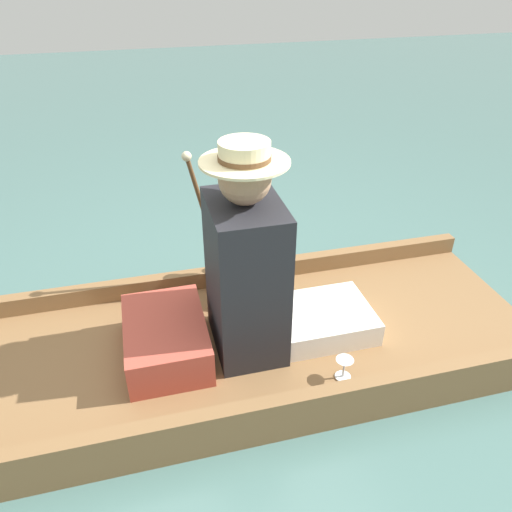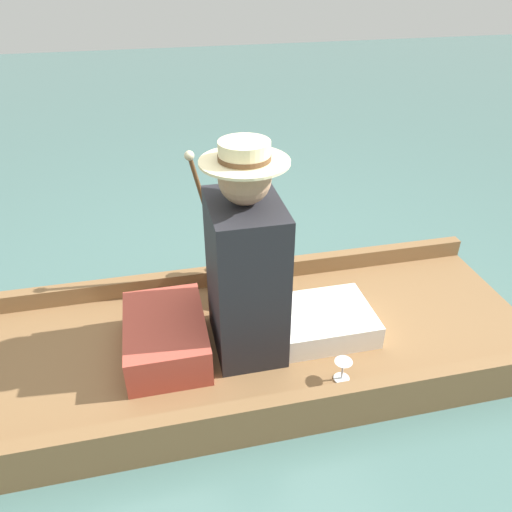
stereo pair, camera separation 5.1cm
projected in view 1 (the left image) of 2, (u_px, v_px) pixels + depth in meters
name	position (u px, v px, depth m)	size (l,w,h in m)	color
ground_plane	(253.00, 355.00, 2.29)	(16.00, 16.00, 0.00)	#476B66
punt_boat	(253.00, 345.00, 2.25)	(0.96, 2.55, 0.20)	brown
seat_cushion	(166.00, 338.00, 2.10)	(0.48, 0.33, 0.17)	#B24738
seated_person	(260.00, 275.00, 2.03)	(0.38, 0.73, 0.92)	white
teddy_bear	(242.00, 260.00, 2.42)	(0.29, 0.17, 0.41)	tan
wine_glass	(344.00, 365.00, 1.99)	(0.07, 0.07, 0.10)	silver
walking_cane	(205.00, 214.00, 2.28)	(0.04, 0.19, 0.75)	brown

